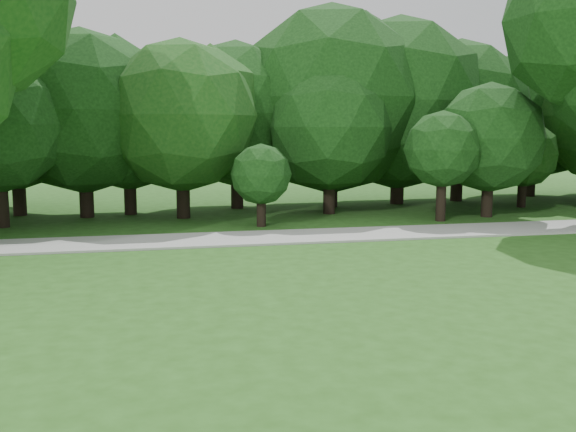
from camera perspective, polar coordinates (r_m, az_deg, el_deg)
name	(u,v)px	position (r m, az deg, el deg)	size (l,w,h in m)	color
ground	(443,316)	(10.95, 13.59, -8.64)	(100.00, 100.00, 0.00)	#265117
walkway	(317,236)	(18.29, 2.63, -1.76)	(60.00, 2.20, 0.06)	#9F9F9A
tree_line	(298,112)	(24.89, 0.93, 9.21)	(39.90, 11.58, 7.81)	black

